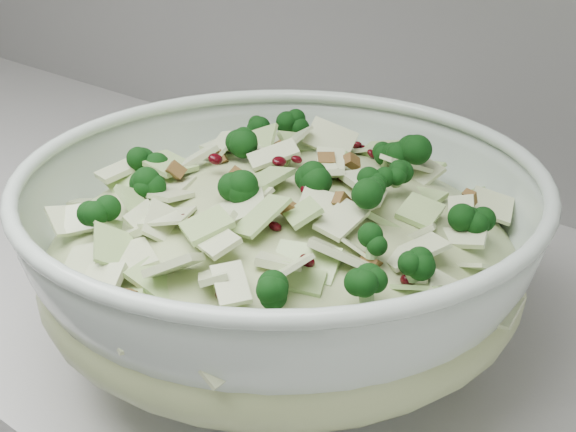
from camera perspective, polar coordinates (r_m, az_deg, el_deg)
The scene contains 2 objects.
mixing_bowl at distance 0.63m, azimuth -0.45°, elevation -3.09°, with size 0.53×0.53×0.16m.
salad at distance 0.62m, azimuth -0.46°, elevation -0.97°, with size 0.43×0.43×0.16m.
Camera 1 is at (0.43, 1.18, 1.29)m, focal length 50.00 mm.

